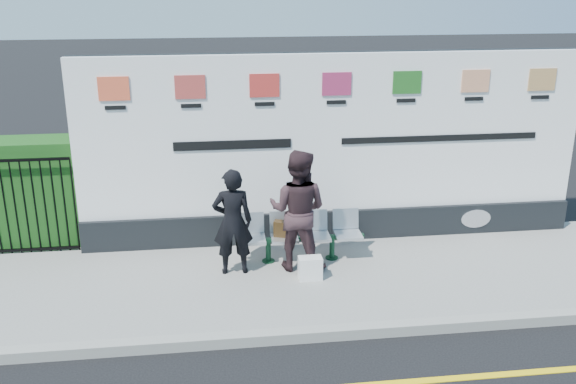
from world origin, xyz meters
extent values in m
cube|color=gray|center=(0.00, 2.50, 0.06)|extent=(14.00, 3.00, 0.12)
cube|color=gray|center=(0.00, 1.00, 0.07)|extent=(14.00, 0.18, 0.14)
cube|color=black|center=(0.50, 3.85, 0.37)|extent=(8.00, 0.30, 0.50)
cube|color=white|center=(0.50, 3.85, 1.87)|extent=(8.00, 0.14, 2.50)
cube|color=#1A4D17|center=(-4.58, 4.30, 0.97)|extent=(2.35, 0.70, 1.70)
imported|color=black|center=(-1.17, 2.76, 0.90)|extent=(0.58, 0.38, 1.57)
imported|color=#322125|center=(-0.23, 2.80, 1.02)|extent=(1.08, 0.98, 1.80)
cube|color=#31210D|center=(-0.39, 3.04, 0.64)|extent=(0.33, 0.22, 0.24)
cube|color=white|center=(-0.10, 2.39, 0.29)|extent=(0.33, 0.20, 0.33)
camera|label=1|loc=(-1.47, -5.77, 4.27)|focal=40.00mm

